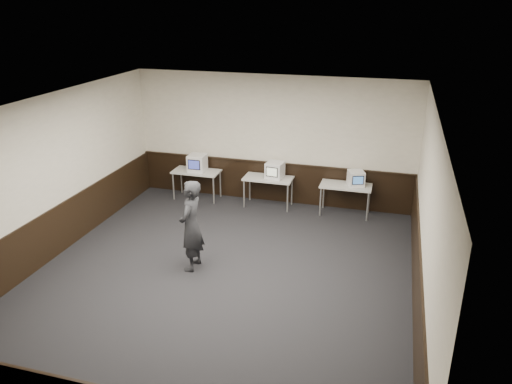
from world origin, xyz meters
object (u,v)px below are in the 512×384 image
at_px(emac_center, 275,170).
at_px(person, 191,226).
at_px(emac_right, 356,178).
at_px(desk_center, 268,180).
at_px(desk_left, 196,173).
at_px(desk_right, 346,188).
at_px(emac_left, 197,163).

distance_m(emac_center, person, 3.48).
distance_m(emac_right, person, 4.37).
bearing_deg(desk_center, emac_center, 8.25).
relative_size(emac_center, emac_right, 1.00).
distance_m(desk_left, desk_right, 3.80).
relative_size(desk_right, person, 0.67).
bearing_deg(emac_left, person, -71.28).
height_order(desk_center, emac_right, emac_right).
height_order(emac_center, emac_right, emac_center).
relative_size(desk_left, emac_right, 2.55).
distance_m(desk_right, emac_left, 3.78).
bearing_deg(desk_left, emac_left, 1.17).
distance_m(emac_center, emac_right, 1.96).
bearing_deg(emac_right, emac_center, 161.16).
bearing_deg(emac_center, desk_center, -164.99).
relative_size(desk_center, desk_right, 1.00).
distance_m(desk_left, emac_center, 2.08).
xyz_separation_m(desk_left, person, (1.28, -3.37, 0.21)).
xyz_separation_m(desk_left, emac_right, (4.02, 0.03, 0.25)).
height_order(desk_left, desk_right, same).
xyz_separation_m(desk_center, person, (-0.62, -3.37, 0.21)).
xyz_separation_m(emac_center, person, (-0.78, -3.39, -0.06)).
bearing_deg(emac_center, emac_right, 6.99).
bearing_deg(desk_left, desk_center, 0.00).
bearing_deg(emac_right, desk_right, 168.97).
distance_m(desk_left, person, 3.61).
relative_size(desk_right, emac_left, 2.53).
bearing_deg(emac_left, desk_right, -1.57).
bearing_deg(emac_center, emac_left, -172.60).
bearing_deg(emac_center, person, -96.23).
relative_size(desk_left, person, 0.67).
bearing_deg(desk_left, emac_center, 0.64).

